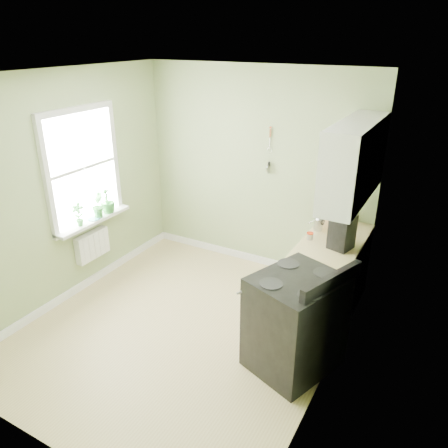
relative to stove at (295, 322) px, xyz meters
The scene contains 21 objects.
floor 1.38m from the stove, behind, with size 3.20×3.60×0.02m, color tan.
ceiling 2.55m from the stove, behind, with size 3.20×3.60×0.02m, color white.
wall_back 2.34m from the stove, 125.98° to the left, with size 3.20×0.02×2.70m, color #99AC75.
wall_left 3.01m from the stove, behind, with size 0.02×3.60×2.70m, color #99AC75.
wall_right 0.92m from the stove, ahead, with size 0.02×3.60×2.70m, color #99AC75.
base_cabinets 0.95m from the stove, 88.66° to the left, with size 0.60×1.60×0.87m, color white.
countertop 1.03m from the stove, 89.26° to the left, with size 0.64×1.60×0.04m, color #DDCA87.
upper_cabinets 1.72m from the stove, 82.01° to the left, with size 0.35×1.40×0.80m, color white.
window 3.06m from the stove, behind, with size 0.06×1.14×1.44m.
window_sill 2.82m from the stove, behind, with size 0.18×1.14×0.04m, color white.
radiator 2.83m from the stove, behind, with size 0.12×0.50×0.35m, color white.
wall_utensils 2.30m from the stove, 121.93° to the left, with size 0.02×0.14×0.58m.
stove is the anchor object (origin of this frame).
stand_mixer 1.79m from the stove, 90.34° to the left, with size 0.24×0.35×0.39m.
kettle 1.39m from the stove, 100.18° to the left, with size 0.18×0.10×0.18m.
coffee_maker 1.12m from the stove, 82.36° to the left, with size 0.27×0.28×0.38m.
red_tray 1.78m from the stove, 95.53° to the left, with size 0.35×0.35×0.02m, color red.
jar 1.11m from the stove, 103.04° to the left, with size 0.07×0.07×0.08m.
plant_a 2.83m from the stove, behind, with size 0.15×0.10×0.29m, color #2F7630.
plant_b 2.85m from the stove, behind, with size 0.18×0.14×0.32m, color #2F7630.
plant_c 2.88m from the stove, 169.56° to the left, with size 0.19×0.19×0.33m, color #2F7630.
Camera 1 is at (2.35, -3.28, 3.03)m, focal length 35.00 mm.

